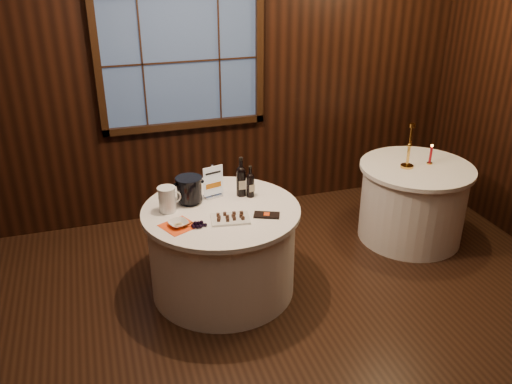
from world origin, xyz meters
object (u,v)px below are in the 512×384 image
object	(u,v)px
glass_pitcher	(167,199)
brass_candlestick	(409,152)
cracker_bowl	(178,224)
side_table	(412,202)
main_table	(222,249)
port_bottle_right	(250,183)
chocolate_box	(267,215)
sign_stand	(213,186)
ice_bucket	(189,190)
grape_bunch	(198,224)
chocolate_plate	(230,218)
port_bottle_left	(241,179)
red_candle	(430,156)

from	to	relation	value
glass_pitcher	brass_candlestick	size ratio (longest dim) A/B	0.48
cracker_bowl	side_table	bearing A→B (deg)	11.54
side_table	cracker_bowl	distance (m)	2.46
main_table	port_bottle_right	xyz separation A→B (m)	(0.29, 0.14, 0.50)
chocolate_box	port_bottle_right	bearing A→B (deg)	116.27
sign_stand	ice_bucket	distance (m)	0.21
port_bottle_right	grape_bunch	size ratio (longest dim) A/B	1.46
chocolate_plate	brass_candlestick	world-z (taller)	brass_candlestick
main_table	brass_candlestick	xyz separation A→B (m)	(1.89, 0.30, 0.54)
chocolate_plate	ice_bucket	bearing A→B (deg)	121.53
glass_pitcher	brass_candlestick	distance (m)	2.31
port_bottle_right	grape_bunch	world-z (taller)	port_bottle_right
port_bottle_left	side_table	bearing A→B (deg)	5.48
side_table	brass_candlestick	bearing A→B (deg)	178.37
sign_stand	port_bottle_right	xyz separation A→B (m)	(0.30, -0.08, 0.02)
port_bottle_left	port_bottle_right	size ratio (longest dim) A/B	1.24
port_bottle_left	ice_bucket	distance (m)	0.44
sign_stand	port_bottle_left	xyz separation A→B (m)	(0.23, -0.04, 0.05)
grape_bunch	brass_candlestick	size ratio (longest dim) A/B	0.44
port_bottle_right	chocolate_plate	world-z (taller)	port_bottle_right
port_bottle_right	chocolate_box	xyz separation A→B (m)	(0.02, -0.37, -0.11)
port_bottle_left	port_bottle_right	world-z (taller)	port_bottle_left
glass_pitcher	cracker_bowl	size ratio (longest dim) A/B	1.43
main_table	grape_bunch	xyz separation A→B (m)	(-0.23, -0.24, 0.40)
port_bottle_left	brass_candlestick	bearing A→B (deg)	5.83
port_bottle_left	chocolate_box	xyz separation A→B (m)	(0.08, -0.42, -0.14)
port_bottle_left	port_bottle_right	xyz separation A→B (m)	(0.07, -0.04, -0.03)
port_bottle_right	main_table	bearing A→B (deg)	-162.60
port_bottle_right	chocolate_plate	bearing A→B (deg)	-136.53
port_bottle_left	red_candle	size ratio (longest dim) A/B	1.71
main_table	sign_stand	size ratio (longest dim) A/B	4.46
main_table	red_candle	world-z (taller)	red_candle
chocolate_box	grape_bunch	bearing A→B (deg)	-156.01
main_table	ice_bucket	world-z (taller)	ice_bucket
port_bottle_right	chocolate_box	size ratio (longest dim) A/B	1.38
brass_candlestick	main_table	bearing A→B (deg)	-170.87
cracker_bowl	brass_candlestick	xyz separation A→B (m)	(2.26, 0.49, 0.13)
main_table	chocolate_plate	world-z (taller)	chocolate_plate
main_table	port_bottle_right	world-z (taller)	port_bottle_right
glass_pitcher	brass_candlestick	bearing A→B (deg)	-5.53
sign_stand	cracker_bowl	xyz separation A→B (m)	(-0.37, -0.41, -0.08)
red_candle	sign_stand	bearing A→B (deg)	-177.84
chocolate_plate	side_table	bearing A→B (deg)	14.34
side_table	glass_pitcher	size ratio (longest dim) A/B	5.22
red_candle	ice_bucket	bearing A→B (deg)	-176.92
grape_bunch	port_bottle_left	bearing A→B (deg)	42.80
brass_candlestick	side_table	bearing A→B (deg)	-1.63
port_bottle_right	grape_bunch	bearing A→B (deg)	-153.04
ice_bucket	red_candle	bearing A→B (deg)	3.08
chocolate_box	red_candle	distance (m)	1.91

